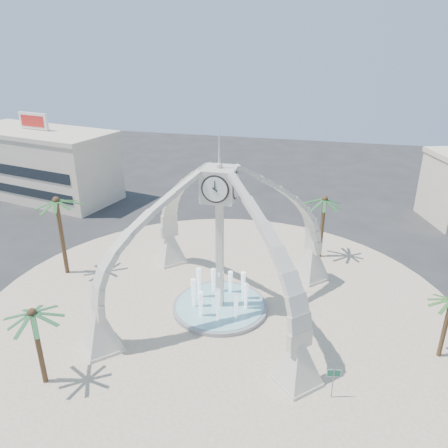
% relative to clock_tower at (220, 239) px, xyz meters
% --- Properties ---
extents(ground, '(140.00, 140.00, 0.00)m').
position_rel_clock_tower_xyz_m(ground, '(0.00, 0.00, -6.49)').
color(ground, '#282828').
rests_on(ground, ground).
extents(plaza, '(40.00, 40.00, 0.06)m').
position_rel_clock_tower_xyz_m(plaza, '(0.00, 0.00, -6.46)').
color(plaza, beige).
rests_on(plaza, ground).
extents(clock_tower, '(17.94, 17.94, 16.30)m').
position_rel_clock_tower_xyz_m(clock_tower, '(0.00, 0.00, 0.00)').
color(clock_tower, beige).
rests_on(clock_tower, ground).
extents(fountain, '(8.00, 8.00, 3.62)m').
position_rel_clock_tower_xyz_m(fountain, '(0.00, 0.00, -6.20)').
color(fountain, gray).
rests_on(fountain, ground).
extents(building_nw, '(23.75, 13.73, 11.90)m').
position_rel_clock_tower_xyz_m(building_nw, '(-32.00, 22.00, -1.66)').
color(building_nw, beige).
rests_on(building_nw, ground).
extents(palm_west, '(5.61, 5.61, 8.32)m').
position_rel_clock_tower_xyz_m(palm_west, '(-16.02, 2.38, 0.89)').
color(palm_west, brown).
rests_on(palm_west, ground).
extents(palm_north, '(4.31, 4.31, 7.21)m').
position_rel_clock_tower_xyz_m(palm_north, '(7.70, 11.84, -0.14)').
color(palm_north, brown).
rests_on(palm_north, ground).
extents(palm_south, '(4.16, 4.16, 6.16)m').
position_rel_clock_tower_xyz_m(palm_south, '(-9.10, -11.11, -1.10)').
color(palm_south, brown).
rests_on(palm_south, ground).
extents(street_sign, '(0.85, 0.19, 2.36)m').
position_rel_clock_tower_xyz_m(street_sign, '(9.35, -7.92, -4.81)').
color(street_sign, slate).
rests_on(street_sign, ground).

